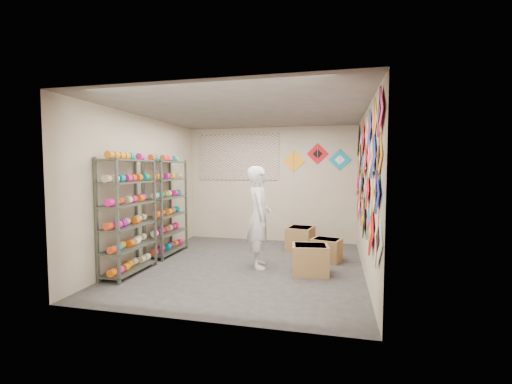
% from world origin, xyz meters
% --- Properties ---
extents(ground, '(4.50, 4.50, 0.00)m').
position_xyz_m(ground, '(0.00, 0.00, 0.00)').
color(ground, '#2F2C29').
extents(room_walls, '(4.50, 4.50, 4.50)m').
position_xyz_m(room_walls, '(0.00, 0.00, 1.64)').
color(room_walls, tan).
rests_on(room_walls, ground).
extents(shelf_rack_front, '(0.40, 1.10, 1.90)m').
position_xyz_m(shelf_rack_front, '(-1.78, -0.85, 0.95)').
color(shelf_rack_front, '#4C5147').
rests_on(shelf_rack_front, ground).
extents(shelf_rack_back, '(0.40, 1.10, 1.90)m').
position_xyz_m(shelf_rack_back, '(-1.78, 0.45, 0.95)').
color(shelf_rack_back, '#4C5147').
rests_on(shelf_rack_back, ground).
extents(string_spools, '(0.12, 2.36, 0.12)m').
position_xyz_m(string_spools, '(-1.78, -0.20, 1.05)').
color(string_spools, '#F31978').
rests_on(string_spools, ground).
extents(kite_wall_display, '(0.06, 4.29, 2.05)m').
position_xyz_m(kite_wall_display, '(1.98, 0.03, 1.66)').
color(kite_wall_display, silver).
rests_on(kite_wall_display, room_walls).
extents(back_wall_kites, '(1.56, 0.02, 0.67)m').
position_xyz_m(back_wall_kites, '(1.08, 2.24, 1.96)').
color(back_wall_kites, orange).
rests_on(back_wall_kites, room_walls).
extents(poster, '(2.00, 0.01, 1.10)m').
position_xyz_m(poster, '(-0.80, 2.23, 2.00)').
color(poster, '#524AA1').
rests_on(poster, room_walls).
extents(shopkeeper, '(0.88, 0.78, 1.77)m').
position_xyz_m(shopkeeper, '(0.22, -0.00, 0.88)').
color(shopkeeper, silver).
rests_on(shopkeeper, ground).
extents(carton_a, '(0.64, 0.55, 0.48)m').
position_xyz_m(carton_a, '(1.13, -0.21, 0.24)').
color(carton_a, olive).
rests_on(carton_a, ground).
extents(carton_b, '(0.61, 0.55, 0.42)m').
position_xyz_m(carton_b, '(1.37, 0.66, 0.21)').
color(carton_b, olive).
rests_on(carton_b, ground).
extents(carton_c, '(0.61, 0.65, 0.49)m').
position_xyz_m(carton_c, '(0.80, 1.42, 0.24)').
color(carton_c, olive).
rests_on(carton_c, ground).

